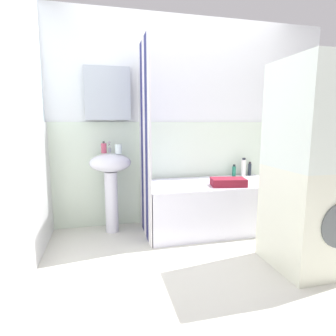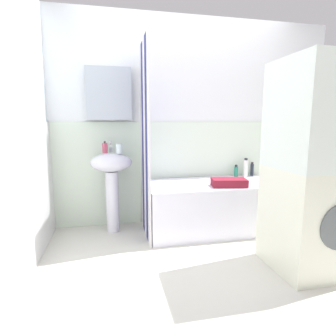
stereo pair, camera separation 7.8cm
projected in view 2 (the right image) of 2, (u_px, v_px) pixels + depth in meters
The scene contains 14 objects.
ground_plane at pixel (226, 271), 2.28m from camera, with size 4.80×5.60×0.04m, color silver.
wall_back_tiled at pixel (182, 127), 3.31m from camera, with size 3.60×0.18×2.40m.
wall_left_tiled at pixel (20, 132), 2.11m from camera, with size 0.07×1.81×2.40m.
sink at pixel (112, 175), 2.99m from camera, with size 0.44×0.34×0.87m.
faucet at pixel (111, 147), 3.02m from camera, with size 0.03×0.12×0.12m.
soap_dispenser at pixel (105, 148), 2.98m from camera, with size 0.06×0.06×0.13m.
toothbrush_cup at pixel (119, 149), 2.92m from camera, with size 0.07×0.07×0.10m, color silver.
bathtub at pixel (212, 206), 3.11m from camera, with size 1.47×0.72×0.53m, color white.
shower_curtain at pixel (145, 141), 2.84m from camera, with size 0.01×0.72×2.00m.
conditioner_bottle at pixel (252, 169), 3.48m from camera, with size 0.04×0.04×0.17m.
lotion_bottle at pixel (246, 168), 3.41m from camera, with size 0.06×0.06×0.23m.
shampoo_bottle at pixel (236, 171), 3.41m from camera, with size 0.05×0.05×0.15m.
towel_folded at pixel (229, 182), 2.89m from camera, with size 0.35×0.20×0.08m, color maroon.
washer_dryer_stack at pixel (315, 168), 2.19m from camera, with size 0.63×0.60×1.66m.
Camera 2 is at (-0.91, -1.97, 1.18)m, focal length 29.63 mm.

